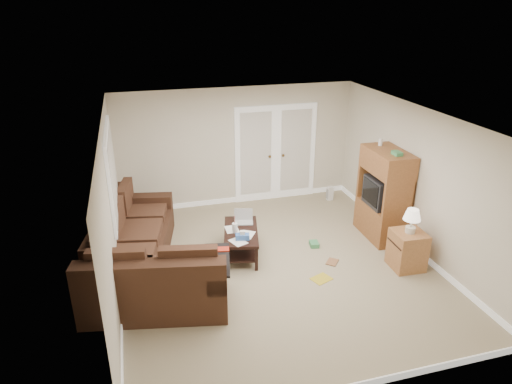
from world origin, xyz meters
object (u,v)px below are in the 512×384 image
object	(u,v)px
tv_armoire	(384,194)
side_cabinet	(408,247)
sectional_sofa	(143,259)
coffee_table	(241,241)

from	to	relation	value
tv_armoire	side_cabinet	size ratio (longest dim) A/B	1.70
sectional_sofa	tv_armoire	xyz separation A→B (m)	(4.32, 0.31, 0.47)
tv_armoire	side_cabinet	distance (m)	1.21
coffee_table	side_cabinet	size ratio (longest dim) A/B	1.17
coffee_table	side_cabinet	world-z (taller)	side_cabinet
tv_armoire	coffee_table	bearing A→B (deg)	-179.62
sectional_sofa	side_cabinet	size ratio (longest dim) A/B	3.24
sectional_sofa	coffee_table	world-z (taller)	sectional_sofa
tv_armoire	side_cabinet	bearing A→B (deg)	-96.36
sectional_sofa	coffee_table	bearing A→B (deg)	23.36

